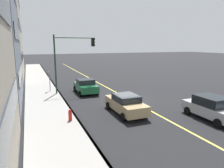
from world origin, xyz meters
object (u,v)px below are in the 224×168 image
object	(u,v)px
car_green	(86,86)
fire_hydrant	(70,116)
car_silver	(212,108)
car_tan	(126,104)
street_sign_post	(50,78)
traffic_light_mast	(70,54)

from	to	relation	value
car_green	fire_hydrant	world-z (taller)	car_green
car_silver	fire_hydrant	distance (m)	9.99
car_tan	car_green	bearing A→B (deg)	7.96
car_silver	street_sign_post	world-z (taller)	street_sign_post
car_green	fire_hydrant	size ratio (longest dim) A/B	4.17
traffic_light_mast	fire_hydrant	bearing A→B (deg)	167.90
car_tan	street_sign_post	distance (m)	10.82
traffic_light_mast	fire_hydrant	size ratio (longest dim) A/B	6.64
traffic_light_mast	fire_hydrant	distance (m)	9.47
traffic_light_mast	street_sign_post	size ratio (longest dim) A/B	2.39
fire_hydrant	traffic_light_mast	bearing A→B (deg)	-12.10
car_silver	traffic_light_mast	size ratio (longest dim) A/B	0.66
car_green	street_sign_post	xyz separation A→B (m)	(1.97, 3.57, 0.77)
car_tan	fire_hydrant	distance (m)	4.37
traffic_light_mast	street_sign_post	bearing A→B (deg)	53.71
car_silver	fire_hydrant	size ratio (longest dim) A/B	4.40
car_silver	car_tan	xyz separation A→B (m)	(3.40, 5.14, -0.07)
street_sign_post	car_silver	bearing A→B (deg)	-143.30
car_silver	street_sign_post	distance (m)	16.41
car_tan	traffic_light_mast	distance (m)	9.26
fire_hydrant	car_tan	bearing A→B (deg)	-86.14
car_green	car_tan	bearing A→B (deg)	-172.04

